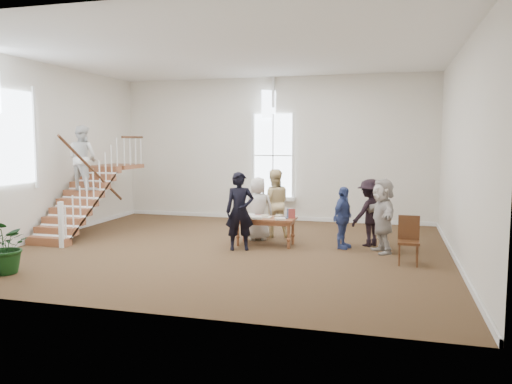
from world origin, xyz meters
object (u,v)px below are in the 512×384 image
(floor_plant, at_px, (6,246))
(library_table, at_px, (265,221))
(elderly_woman, at_px, (258,208))
(woman_cluster_b, at_px, (370,213))
(woman_cluster_a, at_px, (343,218))
(person_yellow, at_px, (274,203))
(side_chair, at_px, (409,237))
(police_officer, at_px, (240,211))
(woman_cluster_c, at_px, (382,216))

(floor_plant, bearing_deg, library_table, 42.75)
(elderly_woman, bearing_deg, woman_cluster_b, 160.95)
(elderly_woman, xyz_separation_m, woman_cluster_a, (2.18, -0.48, -0.08))
(library_table, xyz_separation_m, floor_plant, (-4.11, -3.80, -0.06))
(woman_cluster_b, bearing_deg, elderly_woman, -48.30)
(elderly_woman, height_order, woman_cluster_a, elderly_woman)
(library_table, xyz_separation_m, person_yellow, (-0.04, 1.11, 0.29))
(person_yellow, xyz_separation_m, side_chair, (3.33, -2.10, -0.34))
(person_yellow, relative_size, woman_cluster_a, 1.22)
(elderly_woman, bearing_deg, side_chair, 137.72)
(woman_cluster_a, relative_size, woman_cluster_b, 0.90)
(person_yellow, bearing_deg, library_table, 73.54)
(police_officer, distance_m, woman_cluster_b, 3.13)
(woman_cluster_b, bearing_deg, woman_cluster_a, -10.90)
(library_table, height_order, person_yellow, person_yellow)
(library_table, height_order, woman_cluster_a, woman_cluster_a)
(elderly_woman, bearing_deg, woman_cluster_a, 149.19)
(woman_cluster_a, relative_size, floor_plant, 1.36)
(police_officer, distance_m, elderly_woman, 1.26)
(person_yellow, bearing_deg, woman_cluster_c, 138.72)
(elderly_woman, bearing_deg, person_yellow, -139.47)
(woman_cluster_a, xyz_separation_m, floor_plant, (-5.95, -3.93, -0.19))
(woman_cluster_c, bearing_deg, elderly_woman, -123.89)
(person_yellow, bearing_deg, floor_plant, 31.94)
(elderly_woman, distance_m, floor_plant, 5.80)
(police_officer, height_order, person_yellow, police_officer)
(person_yellow, height_order, floor_plant, person_yellow)
(person_yellow, height_order, woman_cluster_a, person_yellow)
(woman_cluster_a, xyz_separation_m, woman_cluster_b, (0.60, 0.45, 0.08))
(police_officer, distance_m, woman_cluster_c, 3.24)
(police_officer, height_order, woman_cluster_b, police_officer)
(side_chair, bearing_deg, woman_cluster_c, 121.43)
(police_officer, xyz_separation_m, floor_plant, (-3.67, -3.16, -0.37))
(person_yellow, bearing_deg, elderly_woman, 40.66)
(police_officer, height_order, elderly_woman, police_officer)
(elderly_woman, relative_size, floor_plant, 1.50)
(woman_cluster_b, bearing_deg, side_chair, 70.53)
(police_officer, distance_m, side_chair, 3.76)
(woman_cluster_a, bearing_deg, woman_cluster_b, -33.50)
(person_yellow, xyz_separation_m, woman_cluster_c, (2.78, -1.18, -0.05))
(woman_cluster_b, height_order, side_chair, woman_cluster_b)
(library_table, distance_m, police_officer, 0.83)
(person_yellow, relative_size, woman_cluster_c, 1.06)
(woman_cluster_a, height_order, side_chair, woman_cluster_a)
(floor_plant, xyz_separation_m, side_chair, (7.40, 2.81, 0.02))
(police_officer, relative_size, woman_cluster_a, 1.24)
(police_officer, xyz_separation_m, elderly_woman, (0.10, 1.25, -0.10))
(library_table, relative_size, elderly_woman, 0.90)
(person_yellow, bearing_deg, side_chair, 129.40)
(elderly_woman, relative_size, side_chair, 1.62)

